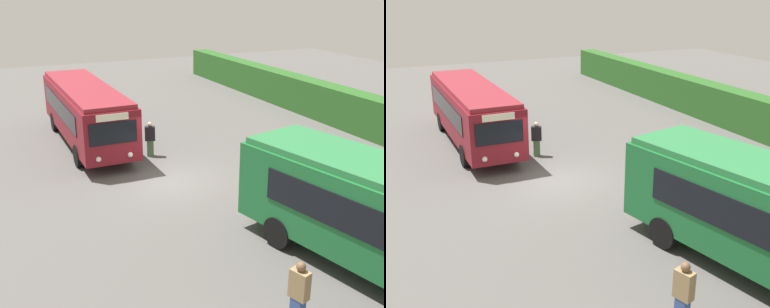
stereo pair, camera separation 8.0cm
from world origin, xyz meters
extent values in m
plane|color=#514F4C|center=(0.00, 0.00, 0.00)|extent=(64.00, 64.00, 0.00)
cube|color=maroon|center=(-6.25, -1.80, 1.66)|extent=(9.81, 2.48, 2.21)
cube|color=maroon|center=(-6.25, -1.80, 2.86)|extent=(9.52, 2.28, 0.20)
cube|color=black|center=(-6.55, -0.56, 1.92)|extent=(7.64, 0.07, 0.89)
cube|color=black|center=(-6.56, -3.03, 1.92)|extent=(7.64, 0.07, 0.89)
cube|color=black|center=(-1.34, -1.82, 1.92)|extent=(0.05, 2.00, 0.93)
cube|color=silver|center=(-1.34, -1.82, 2.58)|extent=(0.05, 1.34, 0.28)
cylinder|color=black|center=(-3.21, -0.69, 0.50)|extent=(1.00, 0.28, 1.00)
cylinder|color=black|center=(-3.22, -2.93, 0.50)|extent=(1.00, 0.28, 1.00)
cylinder|color=black|center=(-9.29, -0.67, 0.50)|extent=(1.00, 0.28, 1.00)
cylinder|color=black|center=(-9.29, -2.90, 0.50)|extent=(1.00, 0.28, 1.00)
sphere|color=silver|center=(-1.32, -1.15, 0.90)|extent=(0.22, 0.22, 0.22)
sphere|color=silver|center=(-1.32, -2.49, 0.90)|extent=(0.22, 0.22, 0.22)
cube|color=black|center=(9.27, 1.64, 2.04)|extent=(6.84, 1.54, 0.96)
cube|color=black|center=(4.31, 1.86, 2.04)|extent=(0.48, 2.03, 1.01)
cube|color=silver|center=(4.31, 1.86, 2.77)|extent=(0.34, 1.37, 0.28)
cylinder|color=black|center=(6.24, 1.09, 0.50)|extent=(1.04, 0.49, 1.00)
cylinder|color=black|center=(5.74, 3.37, 0.50)|extent=(1.04, 0.49, 1.00)
sphere|color=silver|center=(4.44, 1.18, 0.90)|extent=(0.22, 0.22, 0.22)
sphere|color=silver|center=(4.15, 2.54, 0.90)|extent=(0.22, 0.22, 0.22)
cube|color=#4C6B47|center=(-3.21, 0.42, 0.38)|extent=(0.33, 0.37, 0.76)
cube|color=black|center=(-3.21, 0.42, 1.10)|extent=(0.41, 0.53, 0.67)
sphere|color=beige|center=(-3.21, 0.42, 1.54)|extent=(0.21, 0.21, 0.21)
cube|color=olive|center=(9.53, -0.61, 1.18)|extent=(0.51, 0.38, 0.72)
sphere|color=brown|center=(9.53, -0.61, 1.65)|extent=(0.23, 0.23, 0.23)
camera|label=1|loc=(17.09, -6.79, 7.69)|focal=45.53mm
camera|label=2|loc=(17.12, -6.72, 7.69)|focal=45.53mm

